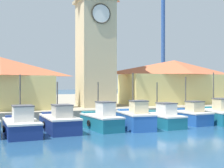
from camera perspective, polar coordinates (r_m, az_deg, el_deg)
The scene contains 13 objects.
ground_plane at distance 21.40m, azimuth 13.23°, elevation -9.49°, with size 300.00×300.00×0.00m, color navy.
quay_wharf at distance 47.93m, azimuth -6.66°, elevation -3.42°, with size 120.00×40.00×1.19m, color #9E937F.
fishing_boat_left_outer at distance 22.37m, azimuth -16.25°, elevation -7.24°, with size 2.36×4.99×4.19m.
fishing_boat_left_inner at distance 23.52m, azimuth -9.60°, elevation -6.84°, with size 2.33×5.13×3.68m.
fishing_boat_mid_left at distance 24.22m, azimuth -1.95°, elevation -6.59°, with size 2.20×4.82×3.67m.
fishing_boat_center at distance 24.66m, azimuth 4.30°, elevation -6.32°, with size 2.24×4.39×4.42m.
fishing_boat_mid_right at distance 26.26m, azimuth 9.00°, elevation -6.20°, with size 2.12×4.92×3.65m.
fishing_boat_right_inner at distance 28.40m, azimuth 14.02°, elevation -5.66°, with size 2.21×4.28×4.16m.
fishing_boat_right_outer at distance 29.57m, azimuth 18.73°, elevation -5.32°, with size 2.79×5.35×4.56m.
clock_tower at distance 32.48m, azimuth -3.05°, elevation 8.78°, with size 3.90×3.90×15.40m.
warehouse_left at distance 30.34m, azimuth -19.80°, elevation 0.27°, with size 9.74×5.60×4.80m.
warehouse_right at distance 37.28m, azimuth 11.32°, elevation 0.47°, with size 12.68×5.45×5.08m.
port_crane_far at distance 45.11m, azimuth 9.24°, elevation 7.41°, with size 2.37×7.49×20.95m.
Camera 1 is at (-11.89, -17.43, 3.59)m, focal length 50.00 mm.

